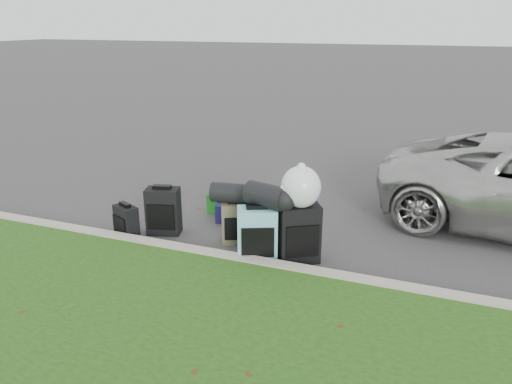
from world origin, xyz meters
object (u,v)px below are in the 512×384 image
(suitcase_large_black_right, at_px, (299,233))
(tote_navy, at_px, (225,213))
(suitcase_small_black, at_px, (126,222))
(suitcase_large_black_left, at_px, (163,211))
(tote_green, at_px, (218,203))
(suitcase_olive, at_px, (237,223))
(suitcase_teal, at_px, (257,235))

(suitcase_large_black_right, relative_size, tote_navy, 2.69)
(suitcase_small_black, relative_size, suitcase_large_black_left, 0.69)
(suitcase_small_black, distance_m, tote_green, 1.49)
(tote_green, bearing_deg, suitcase_olive, -47.36)
(suitcase_small_black, relative_size, tote_navy, 1.65)
(suitcase_small_black, xyz_separation_m, suitcase_large_black_left, (0.41, 0.30, 0.10))
(suitcase_small_black, relative_size, tote_green, 1.48)
(suitcase_olive, relative_size, suitcase_large_black_right, 0.77)
(suitcase_olive, bearing_deg, suitcase_small_black, 169.44)
(suitcase_large_black_left, bearing_deg, suitcase_small_black, -159.41)
(suitcase_large_black_left, relative_size, suitcase_large_black_right, 0.89)
(suitcase_large_black_right, height_order, tote_green, suitcase_large_black_right)
(suitcase_large_black_left, height_order, tote_green, suitcase_large_black_left)
(suitcase_small_black, xyz_separation_m, suitcase_olive, (1.48, 0.39, 0.06))
(suitcase_large_black_left, bearing_deg, tote_green, 53.44)
(tote_green, distance_m, tote_navy, 0.40)
(suitcase_olive, xyz_separation_m, suitcase_teal, (0.44, -0.40, 0.06))
(suitcase_large_black_right, bearing_deg, tote_green, 114.93)
(suitcase_large_black_right, height_order, tote_navy, suitcase_large_black_right)
(suitcase_large_black_left, distance_m, suitcase_teal, 1.55)
(suitcase_large_black_right, bearing_deg, suitcase_small_black, 153.04)
(suitcase_olive, bearing_deg, suitcase_teal, -67.58)
(suitcase_large_black_left, relative_size, tote_navy, 2.41)
(suitcase_teal, distance_m, tote_navy, 1.36)
(suitcase_large_black_right, relative_size, tote_green, 2.41)
(tote_green, bearing_deg, suitcase_small_black, -116.95)
(suitcase_large_black_right, distance_m, tote_green, 2.00)
(suitcase_teal, xyz_separation_m, suitcase_large_black_right, (0.48, 0.18, 0.02))
(suitcase_olive, relative_size, tote_green, 1.84)
(suitcase_small_black, xyz_separation_m, tote_green, (0.77, 1.28, -0.07))
(suitcase_large_black_left, xyz_separation_m, tote_navy, (0.62, 0.68, -0.19))
(suitcase_olive, distance_m, suitcase_large_black_right, 0.96)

